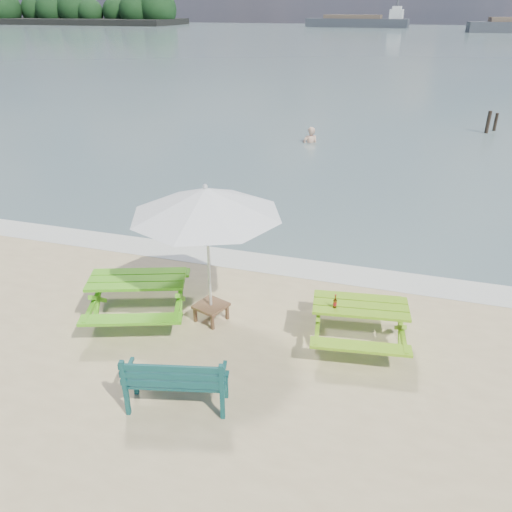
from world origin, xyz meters
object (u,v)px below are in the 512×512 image
(picnic_table_right, at_px, (359,324))
(side_table, at_px, (211,312))
(picnic_table_left, at_px, (139,298))
(swimmer, at_px, (310,148))
(patio_umbrella, at_px, (206,202))
(beer_bottle, at_px, (335,303))
(park_bench, at_px, (177,390))

(picnic_table_right, bearing_deg, side_table, -177.74)
(picnic_table_left, relative_size, swimmer, 1.34)
(picnic_table_right, distance_m, patio_umbrella, 3.32)
(swimmer, bearing_deg, beer_bottle, -77.52)
(patio_umbrella, bearing_deg, park_bench, -81.37)
(beer_bottle, distance_m, swimmer, 14.20)
(picnic_table_left, distance_m, beer_bottle, 3.59)
(beer_bottle, bearing_deg, park_bench, -132.67)
(picnic_table_left, distance_m, patio_umbrella, 2.35)
(beer_bottle, bearing_deg, side_table, 177.19)
(picnic_table_left, distance_m, park_bench, 2.54)
(park_bench, relative_size, beer_bottle, 6.36)
(swimmer, bearing_deg, side_table, -86.64)
(beer_bottle, height_order, swimmer, beer_bottle)
(side_table, distance_m, swimmer, 13.74)
(park_bench, bearing_deg, picnic_table_right, 44.65)
(patio_umbrella, distance_m, swimmer, 13.97)
(picnic_table_left, relative_size, picnic_table_right, 1.22)
(picnic_table_right, relative_size, patio_umbrella, 0.59)
(park_bench, bearing_deg, swimmer, 94.09)
(picnic_table_right, height_order, swimmer, picnic_table_right)
(side_table, bearing_deg, picnic_table_left, -168.53)
(side_table, bearing_deg, beer_bottle, -2.81)
(picnic_table_right, height_order, park_bench, park_bench)
(picnic_table_right, relative_size, beer_bottle, 8.13)
(patio_umbrella, height_order, swimmer, patio_umbrella)
(park_bench, height_order, patio_umbrella, patio_umbrella)
(beer_bottle, xyz_separation_m, swimmer, (-3.06, 13.82, -1.05))
(park_bench, height_order, swimmer, park_bench)
(picnic_table_right, bearing_deg, beer_bottle, -152.08)
(beer_bottle, bearing_deg, patio_umbrella, 177.19)
(picnic_table_left, height_order, side_table, picnic_table_left)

